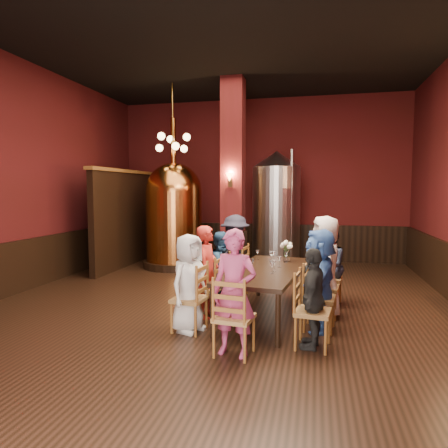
% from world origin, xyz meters
% --- Properties ---
extents(room, '(10.00, 10.02, 4.50)m').
position_xyz_m(room, '(0.00, 0.00, 2.25)').
color(room, black).
rests_on(room, ground).
extents(wainscot_back, '(7.90, 0.08, 1.00)m').
position_xyz_m(wainscot_back, '(0.00, 4.96, 0.50)').
color(wainscot_back, black).
rests_on(wainscot_back, ground).
extents(wainscot_left, '(0.08, 9.90, 1.00)m').
position_xyz_m(wainscot_left, '(-3.96, 0.00, 0.50)').
color(wainscot_left, black).
rests_on(wainscot_left, ground).
extents(column, '(0.58, 0.58, 4.50)m').
position_xyz_m(column, '(-0.30, 2.80, 2.25)').
color(column, '#4B1013').
rests_on(column, ground).
extents(partition, '(0.22, 3.50, 2.40)m').
position_xyz_m(partition, '(-3.20, 3.20, 1.20)').
color(partition, black).
rests_on(partition, ground).
extents(pendant_cluster, '(0.90, 0.90, 1.70)m').
position_xyz_m(pendant_cluster, '(-1.80, 2.90, 3.10)').
color(pendant_cluster, '#A57226').
rests_on(pendant_cluster, room).
extents(sconce_column, '(0.20, 0.20, 0.36)m').
position_xyz_m(sconce_column, '(-0.30, 2.50, 2.20)').
color(sconce_column, black).
rests_on(sconce_column, column).
extents(dining_table, '(1.29, 2.51, 0.75)m').
position_xyz_m(dining_table, '(0.86, -0.21, 0.69)').
color(dining_table, black).
rests_on(dining_table, ground).
extents(chair_0, '(0.51, 0.51, 0.92)m').
position_xyz_m(chair_0, '(-0.11, -1.10, 0.46)').
color(chair_0, '#915D25').
rests_on(chair_0, ground).
extents(person_0, '(0.65, 0.78, 1.37)m').
position_xyz_m(person_0, '(-0.11, -1.10, 0.68)').
color(person_0, silver).
rests_on(person_0, ground).
extents(chair_1, '(0.51, 0.51, 0.92)m').
position_xyz_m(chair_1, '(-0.03, -0.43, 0.46)').
color(chair_1, '#915D25').
rests_on(chair_1, ground).
extents(person_1, '(0.36, 0.53, 1.42)m').
position_xyz_m(person_1, '(-0.03, -0.43, 0.71)').
color(person_1, '#B4261E').
rests_on(person_1, ground).
extents(chair_2, '(0.51, 0.51, 0.92)m').
position_xyz_m(chair_2, '(0.05, 0.22, 0.46)').
color(chair_2, '#915D25').
rests_on(chair_2, ground).
extents(person_2, '(0.47, 0.68, 1.27)m').
position_xyz_m(person_2, '(0.05, 0.22, 0.63)').
color(person_2, navy).
rests_on(person_2, ground).
extents(chair_3, '(0.51, 0.51, 0.92)m').
position_xyz_m(chair_3, '(0.14, 0.89, 0.46)').
color(chair_3, '#915D25').
rests_on(chair_3, ground).
extents(person_3, '(0.78, 1.08, 1.51)m').
position_xyz_m(person_3, '(0.14, 0.89, 0.76)').
color(person_3, black).
rests_on(person_3, ground).
extents(chair_4, '(0.51, 0.51, 0.92)m').
position_xyz_m(chair_4, '(1.57, -1.31, 0.46)').
color(chair_4, '#915D25').
rests_on(chair_4, ground).
extents(person_4, '(0.41, 0.78, 1.26)m').
position_xyz_m(person_4, '(1.57, -1.31, 0.63)').
color(person_4, black).
rests_on(person_4, ground).
extents(chair_5, '(0.51, 0.51, 0.92)m').
position_xyz_m(chair_5, '(1.66, -0.65, 0.46)').
color(chair_5, '#915D25').
rests_on(chair_5, ground).
extents(person_5, '(0.43, 1.33, 1.44)m').
position_xyz_m(person_5, '(1.66, -0.65, 0.72)').
color(person_5, '#3B66B3').
rests_on(person_5, ground).
extents(chair_6, '(0.51, 0.51, 0.92)m').
position_xyz_m(chair_6, '(1.74, 0.01, 0.46)').
color(chair_6, '#915D25').
rests_on(chair_6, ground).
extents(person_6, '(0.67, 0.87, 1.57)m').
position_xyz_m(person_6, '(1.74, 0.01, 0.79)').
color(person_6, beige).
rests_on(person_6, ground).
extents(chair_7, '(0.51, 0.51, 0.92)m').
position_xyz_m(chair_7, '(1.82, 0.67, 0.46)').
color(chair_7, '#915D25').
rests_on(chair_7, ground).
extents(person_7, '(0.34, 0.66, 1.33)m').
position_xyz_m(person_7, '(1.82, 0.67, 0.67)').
color(person_7, '#1C2338').
rests_on(person_7, ground).
extents(chair_8, '(0.51, 0.51, 0.92)m').
position_xyz_m(chair_8, '(0.66, -1.75, 0.46)').
color(chair_8, '#915D25').
rests_on(chair_8, ground).
extents(person_8, '(0.61, 0.46, 1.52)m').
position_xyz_m(person_8, '(0.66, -1.75, 0.76)').
color(person_8, '#B13B6B').
rests_on(person_8, ground).
extents(copper_kettle, '(1.59, 1.59, 3.74)m').
position_xyz_m(copper_kettle, '(-1.92, 3.25, 1.37)').
color(copper_kettle, black).
rests_on(copper_kettle, ground).
extents(steel_vessel, '(1.26, 1.26, 2.96)m').
position_xyz_m(steel_vessel, '(0.58, 4.06, 1.48)').
color(steel_vessel, '#B2B2B7').
rests_on(steel_vessel, ground).
extents(rose_vase, '(0.22, 0.22, 0.37)m').
position_xyz_m(rose_vase, '(1.11, 0.48, 0.99)').
color(rose_vase, white).
rests_on(rose_vase, dining_table).
extents(wine_glass_0, '(0.07, 0.07, 0.17)m').
position_xyz_m(wine_glass_0, '(0.86, 0.42, 0.83)').
color(wine_glass_0, white).
rests_on(wine_glass_0, dining_table).
extents(wine_glass_1, '(0.07, 0.07, 0.17)m').
position_xyz_m(wine_glass_1, '(1.04, -0.03, 0.83)').
color(wine_glass_1, white).
rests_on(wine_glass_1, dining_table).
extents(wine_glass_2, '(0.07, 0.07, 0.17)m').
position_xyz_m(wine_glass_2, '(0.66, -0.33, 0.83)').
color(wine_glass_2, white).
rests_on(wine_glass_2, dining_table).
extents(wine_glass_3, '(0.07, 0.07, 0.17)m').
position_xyz_m(wine_glass_3, '(0.99, -0.38, 0.83)').
color(wine_glass_3, white).
rests_on(wine_glass_3, dining_table).
extents(wine_glass_4, '(0.07, 0.07, 0.17)m').
position_xyz_m(wine_glass_4, '(0.60, 0.57, 0.83)').
color(wine_glass_4, white).
rests_on(wine_glass_4, dining_table).
extents(wine_glass_5, '(0.07, 0.07, 0.17)m').
position_xyz_m(wine_glass_5, '(0.85, 0.50, 0.83)').
color(wine_glass_5, white).
rests_on(wine_glass_5, dining_table).
extents(wine_glass_6, '(0.07, 0.07, 0.17)m').
position_xyz_m(wine_glass_6, '(0.90, 0.45, 0.83)').
color(wine_glass_6, white).
rests_on(wine_glass_6, dining_table).
extents(wine_glass_7, '(0.07, 0.07, 0.17)m').
position_xyz_m(wine_glass_7, '(1.11, 0.40, 0.83)').
color(wine_glass_7, white).
rests_on(wine_glass_7, dining_table).
extents(wine_glass_8, '(0.07, 0.07, 0.17)m').
position_xyz_m(wine_glass_8, '(0.98, -0.55, 0.83)').
color(wine_glass_8, white).
rests_on(wine_glass_8, dining_table).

